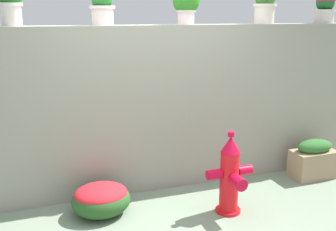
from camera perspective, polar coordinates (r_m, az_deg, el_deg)
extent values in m
plane|color=gray|center=(4.15, 0.84, -14.95)|extent=(24.00, 24.00, 0.00)
cube|color=gray|center=(4.60, -2.97, 0.98)|extent=(5.49, 0.36, 1.93)
cylinder|color=silver|center=(4.30, -21.87, 13.53)|extent=(0.19, 0.19, 0.23)
cylinder|color=silver|center=(4.30, -21.99, 14.83)|extent=(0.23, 0.23, 0.03)
cylinder|color=silver|center=(4.39, -9.54, 14.20)|extent=(0.23, 0.23, 0.20)
cylinder|color=silver|center=(4.39, -9.59, 15.34)|extent=(0.27, 0.27, 0.03)
cylinder|color=silver|center=(4.61, 2.64, 14.18)|extent=(0.19, 0.19, 0.17)
cylinder|color=silver|center=(4.61, 2.65, 15.04)|extent=(0.22, 0.22, 0.03)
sphere|color=#2A751E|center=(4.61, 2.67, 16.41)|extent=(0.31, 0.31, 0.31)
cylinder|color=beige|center=(5.08, 13.89, 14.21)|extent=(0.24, 0.24, 0.24)
cylinder|color=beige|center=(5.08, 13.97, 15.38)|extent=(0.28, 0.28, 0.03)
cylinder|color=silver|center=(5.65, 21.83, 13.30)|extent=(0.25, 0.25, 0.17)
cylinder|color=silver|center=(5.65, 21.90, 14.03)|extent=(0.29, 0.29, 0.03)
sphere|color=#1B5C21|center=(5.65, 22.00, 15.04)|extent=(0.23, 0.23, 0.23)
cylinder|color=red|center=(4.34, 8.74, -13.48)|extent=(0.27, 0.27, 0.03)
cylinder|color=red|center=(4.20, 8.91, -9.63)|extent=(0.20, 0.20, 0.67)
cone|color=red|center=(4.05, 9.14, -4.19)|extent=(0.21, 0.21, 0.17)
cylinder|color=red|center=(4.01, 9.20, -2.69)|extent=(0.07, 0.07, 0.05)
cylinder|color=red|center=(4.08, 6.76, -8.54)|extent=(0.16, 0.10, 0.10)
cylinder|color=red|center=(4.24, 11.09, -7.82)|extent=(0.16, 0.10, 0.10)
cylinder|color=red|center=(4.02, 10.19, -9.59)|extent=(0.13, 0.17, 0.13)
ellipsoid|color=#285323|center=(4.25, -9.73, -12.10)|extent=(0.62, 0.56, 0.34)
ellipsoid|color=red|center=(4.21, -9.78, -11.18)|extent=(0.56, 0.49, 0.19)
cube|color=#9E7F61|center=(5.38, 20.43, -6.65)|extent=(0.57, 0.31, 0.36)
ellipsoid|color=#2E662A|center=(5.30, 20.66, -4.24)|extent=(0.49, 0.26, 0.18)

